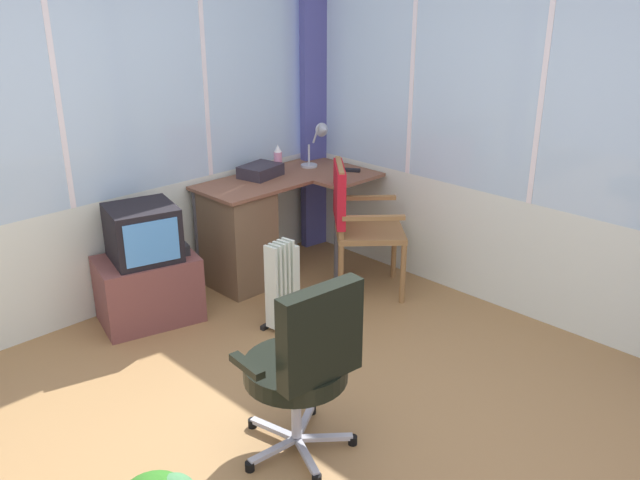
{
  "coord_description": "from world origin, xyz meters",
  "views": [
    {
      "loc": [
        -1.74,
        -1.98,
        2.19
      ],
      "look_at": [
        0.74,
        0.51,
        0.79
      ],
      "focal_mm": 37.61,
      "sensor_mm": 36.0,
      "label": 1
    }
  ],
  "objects_px": {
    "tv_on_stand": "(147,271)",
    "space_heater": "(283,284)",
    "spray_bottle": "(278,159)",
    "desk": "(244,232)",
    "tv_remote": "(350,170)",
    "office_chair": "(305,360)",
    "wooden_armchair": "(352,212)",
    "paper_tray": "(260,171)",
    "desk_lamp": "(320,138)"
  },
  "relations": [
    {
      "from": "desk",
      "to": "tv_remote",
      "type": "height_order",
      "value": "tv_remote"
    },
    {
      "from": "space_heater",
      "to": "wooden_armchair",
      "type": "bearing_deg",
      "value": 4.46
    },
    {
      "from": "paper_tray",
      "to": "wooden_armchair",
      "type": "distance_m",
      "value": 0.81
    },
    {
      "from": "desk_lamp",
      "to": "paper_tray",
      "type": "bearing_deg",
      "value": 168.51
    },
    {
      "from": "tv_remote",
      "to": "office_chair",
      "type": "height_order",
      "value": "office_chair"
    },
    {
      "from": "space_heater",
      "to": "tv_remote",
      "type": "bearing_deg",
      "value": 21.17
    },
    {
      "from": "wooden_armchair",
      "to": "space_heater",
      "type": "height_order",
      "value": "wooden_armchair"
    },
    {
      "from": "tv_on_stand",
      "to": "office_chair",
      "type": "bearing_deg",
      "value": -96.87
    },
    {
      "from": "wooden_armchair",
      "to": "tv_remote",
      "type": "bearing_deg",
      "value": 44.24
    },
    {
      "from": "office_chair",
      "to": "tv_on_stand",
      "type": "bearing_deg",
      "value": 83.13
    },
    {
      "from": "wooden_armchair",
      "to": "spray_bottle",
      "type": "bearing_deg",
      "value": 92.41
    },
    {
      "from": "desk",
      "to": "tv_on_stand",
      "type": "relative_size",
      "value": 1.59
    },
    {
      "from": "tv_remote",
      "to": "space_heater",
      "type": "bearing_deg",
      "value": 168.81
    },
    {
      "from": "desk_lamp",
      "to": "space_heater",
      "type": "xyz_separation_m",
      "value": [
        -1.04,
        -0.7,
        -0.68
      ]
    },
    {
      "from": "paper_tray",
      "to": "office_chair",
      "type": "height_order",
      "value": "office_chair"
    },
    {
      "from": "spray_bottle",
      "to": "desk_lamp",
      "type": "bearing_deg",
      "value": -16.73
    },
    {
      "from": "wooden_armchair",
      "to": "space_heater",
      "type": "xyz_separation_m",
      "value": [
        -0.72,
        -0.06,
        -0.3
      ]
    },
    {
      "from": "spray_bottle",
      "to": "tv_remote",
      "type": "bearing_deg",
      "value": -42.84
    },
    {
      "from": "desk",
      "to": "tv_remote",
      "type": "xyz_separation_m",
      "value": [
        0.85,
        -0.29,
        0.36
      ]
    },
    {
      "from": "desk",
      "to": "spray_bottle",
      "type": "relative_size",
      "value": 6.0
    },
    {
      "from": "desk",
      "to": "space_heater",
      "type": "height_order",
      "value": "desk"
    },
    {
      "from": "desk_lamp",
      "to": "paper_tray",
      "type": "height_order",
      "value": "desk_lamp"
    },
    {
      "from": "tv_remote",
      "to": "tv_on_stand",
      "type": "distance_m",
      "value": 1.75
    },
    {
      "from": "spray_bottle",
      "to": "office_chair",
      "type": "relative_size",
      "value": 0.23
    },
    {
      "from": "office_chair",
      "to": "desk",
      "type": "bearing_deg",
      "value": 59.29
    },
    {
      "from": "office_chair",
      "to": "tv_remote",
      "type": "bearing_deg",
      "value": 37.81
    },
    {
      "from": "desk",
      "to": "office_chair",
      "type": "height_order",
      "value": "office_chair"
    },
    {
      "from": "tv_on_stand",
      "to": "space_heater",
      "type": "xyz_separation_m",
      "value": [
        0.58,
        -0.7,
        -0.05
      ]
    },
    {
      "from": "wooden_armchair",
      "to": "office_chair",
      "type": "height_order",
      "value": "wooden_armchair"
    },
    {
      "from": "tv_remote",
      "to": "spray_bottle",
      "type": "relative_size",
      "value": 0.69
    },
    {
      "from": "tv_remote",
      "to": "tv_on_stand",
      "type": "bearing_deg",
      "value": 138.27
    },
    {
      "from": "wooden_armchair",
      "to": "office_chair",
      "type": "relative_size",
      "value": 1.03
    },
    {
      "from": "desk_lamp",
      "to": "office_chair",
      "type": "bearing_deg",
      "value": -136.46
    },
    {
      "from": "desk_lamp",
      "to": "tv_on_stand",
      "type": "distance_m",
      "value": 1.74
    },
    {
      "from": "paper_tray",
      "to": "tv_on_stand",
      "type": "bearing_deg",
      "value": -174.45
    },
    {
      "from": "spray_bottle",
      "to": "tv_on_stand",
      "type": "xyz_separation_m",
      "value": [
        -1.27,
        -0.1,
        -0.51
      ]
    },
    {
      "from": "paper_tray",
      "to": "wooden_armchair",
      "type": "height_order",
      "value": "wooden_armchair"
    },
    {
      "from": "desk",
      "to": "wooden_armchair",
      "type": "height_order",
      "value": "wooden_armchair"
    },
    {
      "from": "tv_remote",
      "to": "tv_on_stand",
      "type": "height_order",
      "value": "tv_on_stand"
    },
    {
      "from": "desk",
      "to": "desk_lamp",
      "type": "xyz_separation_m",
      "value": [
        0.79,
        -0.01,
        0.58
      ]
    },
    {
      "from": "spray_bottle",
      "to": "office_chair",
      "type": "bearing_deg",
      "value": -128.65
    },
    {
      "from": "desk",
      "to": "paper_tray",
      "type": "xyz_separation_m",
      "value": [
        0.26,
        0.1,
        0.4
      ]
    },
    {
      "from": "wooden_armchair",
      "to": "tv_on_stand",
      "type": "xyz_separation_m",
      "value": [
        -1.3,
        0.65,
        -0.25
      ]
    },
    {
      "from": "office_chair",
      "to": "tv_on_stand",
      "type": "xyz_separation_m",
      "value": [
        0.21,
        1.74,
        -0.17
      ]
    },
    {
      "from": "desk_lamp",
      "to": "wooden_armchair",
      "type": "distance_m",
      "value": 0.81
    },
    {
      "from": "paper_tray",
      "to": "wooden_armchair",
      "type": "xyz_separation_m",
      "value": [
        0.21,
        -0.75,
        -0.2
      ]
    },
    {
      "from": "tv_on_stand",
      "to": "space_heater",
      "type": "relative_size",
      "value": 1.34
    },
    {
      "from": "tv_on_stand",
      "to": "wooden_armchair",
      "type": "bearing_deg",
      "value": -26.47
    },
    {
      "from": "tv_remote",
      "to": "spray_bottle",
      "type": "xyz_separation_m",
      "value": [
        -0.41,
        0.38,
        0.09
      ]
    },
    {
      "from": "tv_remote",
      "to": "spray_bottle",
      "type": "distance_m",
      "value": 0.57
    }
  ]
}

